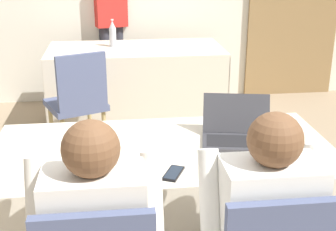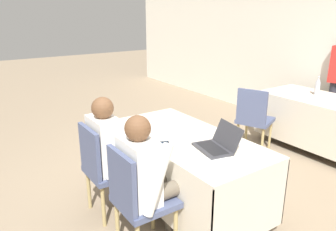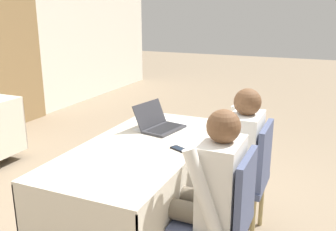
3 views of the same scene
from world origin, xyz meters
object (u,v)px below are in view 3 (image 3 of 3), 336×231
at_px(chair_near_left, 224,215).
at_px(chair_near_right, 247,174).
at_px(laptop, 160,124).
at_px(person_checkered_shirt, 209,188).
at_px(cell_phone, 180,149).
at_px(person_white_shirt, 234,153).

height_order(chair_near_left, chair_near_right, same).
distance_m(laptop, person_checkered_shirt, 0.97).
height_order(cell_phone, person_checkered_shirt, person_checkered_shirt).
bearing_deg(chair_near_left, chair_near_right, -180.00).
xyz_separation_m(cell_phone, chair_near_right, (0.30, -0.43, -0.25)).
bearing_deg(chair_near_right, laptop, -95.27).
distance_m(chair_near_left, person_white_shirt, 0.67).
distance_m(chair_near_right, person_white_shirt, 0.19).
relative_size(cell_phone, chair_near_right, 0.17).
distance_m(person_checkered_shirt, person_white_shirt, 0.64).
height_order(chair_near_left, person_white_shirt, person_white_shirt).
bearing_deg(laptop, chair_near_right, -84.01).
relative_size(person_checkered_shirt, person_white_shirt, 1.00).
xyz_separation_m(cell_phone, person_white_shirt, (0.30, -0.33, -0.09)).
bearing_deg(person_checkered_shirt, chair_near_right, 170.75).
relative_size(chair_near_left, person_white_shirt, 0.78).
distance_m(chair_near_left, person_checkered_shirt, 0.19).
distance_m(laptop, chair_near_right, 0.82).
bearing_deg(person_white_shirt, laptop, -96.09).
relative_size(cell_phone, person_checkered_shirt, 0.13).
bearing_deg(laptop, chair_near_left, -121.66).
bearing_deg(person_checkered_shirt, laptop, -137.11).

